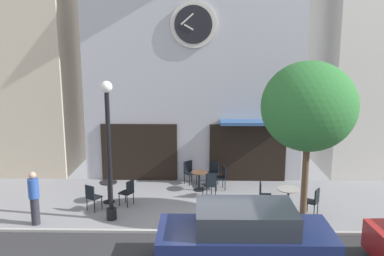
{
  "coord_description": "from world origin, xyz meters",
  "views": [
    {
      "loc": [
        -0.36,
        -11.27,
        5.45
      ],
      "look_at": [
        -0.66,
        2.42,
        2.64
      ],
      "focal_mm": 39.02,
      "sensor_mm": 36.0,
      "label": 1
    }
  ],
  "objects_px": {
    "cafe_table_center_left": "(108,189)",
    "cafe_chair_facing_wall": "(263,193)",
    "street_lamp": "(109,151)",
    "cafe_table_rightmost": "(288,195)",
    "street_tree": "(309,107)",
    "cafe_chair_curbside": "(128,191)",
    "cafe_chair_near_tree": "(213,171)",
    "cafe_chair_under_awning": "(222,176)",
    "cafe_chair_right_end": "(314,200)",
    "cafe_table_near_curb": "(199,178)",
    "cafe_chair_outer": "(189,171)",
    "cafe_chair_by_entrance": "(210,183)",
    "cafe_chair_mid_row": "(92,196)",
    "parked_car_navy": "(245,237)",
    "pedestrian_blue": "(34,197)"
  },
  "relations": [
    {
      "from": "cafe_table_center_left",
      "to": "cafe_chair_facing_wall",
      "type": "xyz_separation_m",
      "value": [
        5.27,
        -0.43,
        0.05
      ]
    },
    {
      "from": "street_lamp",
      "to": "cafe_table_rightmost",
      "type": "height_order",
      "value": "street_lamp"
    },
    {
      "from": "street_tree",
      "to": "cafe_chair_curbside",
      "type": "bearing_deg",
      "value": 166.99
    },
    {
      "from": "cafe_table_rightmost",
      "to": "cafe_chair_near_tree",
      "type": "distance_m",
      "value": 3.47
    },
    {
      "from": "cafe_chair_facing_wall",
      "to": "cafe_chair_under_awning",
      "type": "relative_size",
      "value": 1.0
    },
    {
      "from": "cafe_table_rightmost",
      "to": "cafe_chair_right_end",
      "type": "bearing_deg",
      "value": -30.8
    },
    {
      "from": "cafe_table_near_curb",
      "to": "cafe_chair_facing_wall",
      "type": "xyz_separation_m",
      "value": [
        2.14,
        -1.7,
        0.06
      ]
    },
    {
      "from": "cafe_table_near_curb",
      "to": "cafe_table_rightmost",
      "type": "distance_m",
      "value": 3.47
    },
    {
      "from": "cafe_table_near_curb",
      "to": "street_tree",
      "type": "bearing_deg",
      "value": -41.82
    },
    {
      "from": "street_tree",
      "to": "cafe_chair_outer",
      "type": "bearing_deg",
      "value": 134.75
    },
    {
      "from": "street_tree",
      "to": "cafe_chair_by_entrance",
      "type": "height_order",
      "value": "street_tree"
    },
    {
      "from": "cafe_chair_mid_row",
      "to": "cafe_chair_under_awning",
      "type": "xyz_separation_m",
      "value": [
        4.35,
        2.17,
        0.0
      ]
    },
    {
      "from": "cafe_table_rightmost",
      "to": "cafe_chair_mid_row",
      "type": "distance_m",
      "value": 6.45
    },
    {
      "from": "cafe_table_near_curb",
      "to": "cafe_chair_outer",
      "type": "distance_m",
      "value": 0.85
    },
    {
      "from": "street_tree",
      "to": "parked_car_navy",
      "type": "distance_m",
      "value": 4.3
    },
    {
      "from": "cafe_chair_near_tree",
      "to": "cafe_chair_facing_wall",
      "type": "relative_size",
      "value": 1.0
    },
    {
      "from": "cafe_table_center_left",
      "to": "pedestrian_blue",
      "type": "height_order",
      "value": "pedestrian_blue"
    },
    {
      "from": "street_tree",
      "to": "cafe_chair_curbside",
      "type": "height_order",
      "value": "street_tree"
    },
    {
      "from": "street_lamp",
      "to": "cafe_chair_outer",
      "type": "distance_m",
      "value": 4.49
    },
    {
      "from": "cafe_chair_under_awning",
      "to": "pedestrian_blue",
      "type": "bearing_deg",
      "value": -150.99
    },
    {
      "from": "cafe_chair_by_entrance",
      "to": "pedestrian_blue",
      "type": "distance_m",
      "value": 5.88
    },
    {
      "from": "cafe_chair_right_end",
      "to": "cafe_chair_outer",
      "type": "xyz_separation_m",
      "value": [
        -4.06,
        3.01,
        0.0
      ]
    },
    {
      "from": "cafe_chair_under_awning",
      "to": "street_lamp",
      "type": "bearing_deg",
      "value": -141.89
    },
    {
      "from": "cafe_table_center_left",
      "to": "cafe_chair_by_entrance",
      "type": "bearing_deg",
      "value": 8.68
    },
    {
      "from": "cafe_table_center_left",
      "to": "cafe_chair_right_end",
      "type": "bearing_deg",
      "value": -8.21
    },
    {
      "from": "cafe_chair_facing_wall",
      "to": "cafe_chair_right_end",
      "type": "height_order",
      "value": "same"
    },
    {
      "from": "cafe_table_center_left",
      "to": "cafe_chair_by_entrance",
      "type": "xyz_separation_m",
      "value": [
        3.53,
        0.54,
        0.05
      ]
    },
    {
      "from": "cafe_table_rightmost",
      "to": "cafe_chair_by_entrance",
      "type": "relative_size",
      "value": 0.83
    },
    {
      "from": "cafe_chair_mid_row",
      "to": "cafe_chair_curbside",
      "type": "height_order",
      "value": "same"
    },
    {
      "from": "cafe_table_center_left",
      "to": "parked_car_navy",
      "type": "bearing_deg",
      "value": -43.52
    },
    {
      "from": "street_tree",
      "to": "cafe_table_rightmost",
      "type": "relative_size",
      "value": 6.66
    },
    {
      "from": "cafe_chair_right_end",
      "to": "cafe_chair_by_entrance",
      "type": "distance_m",
      "value": 3.61
    },
    {
      "from": "cafe_chair_under_awning",
      "to": "pedestrian_blue",
      "type": "height_order",
      "value": "pedestrian_blue"
    },
    {
      "from": "cafe_chair_near_tree",
      "to": "pedestrian_blue",
      "type": "height_order",
      "value": "pedestrian_blue"
    },
    {
      "from": "cafe_table_rightmost",
      "to": "cafe_chair_curbside",
      "type": "xyz_separation_m",
      "value": [
        -5.35,
        0.26,
        -0.01
      ]
    },
    {
      "from": "pedestrian_blue",
      "to": "street_tree",
      "type": "bearing_deg",
      "value": 1.71
    },
    {
      "from": "street_lamp",
      "to": "cafe_chair_facing_wall",
      "type": "distance_m",
      "value": 5.25
    },
    {
      "from": "cafe_table_center_left",
      "to": "cafe_chair_near_tree",
      "type": "bearing_deg",
      "value": 27.92
    },
    {
      "from": "cafe_chair_facing_wall",
      "to": "cafe_chair_under_awning",
      "type": "height_order",
      "value": "same"
    },
    {
      "from": "street_tree",
      "to": "cafe_chair_right_end",
      "type": "bearing_deg",
      "value": 51.43
    },
    {
      "from": "cafe_chair_near_tree",
      "to": "parked_car_navy",
      "type": "xyz_separation_m",
      "value": [
        0.61,
        -6.02,
        0.23
      ]
    },
    {
      "from": "cafe_table_center_left",
      "to": "cafe_chair_near_tree",
      "type": "xyz_separation_m",
      "value": [
        3.67,
        1.95,
        0.05
      ]
    },
    {
      "from": "street_lamp",
      "to": "cafe_table_rightmost",
      "type": "relative_size",
      "value": 5.84
    },
    {
      "from": "cafe_table_center_left",
      "to": "cafe_table_near_curb",
      "type": "distance_m",
      "value": 3.38
    },
    {
      "from": "cafe_table_center_left",
      "to": "pedestrian_blue",
      "type": "relative_size",
      "value": 0.44
    },
    {
      "from": "cafe_table_center_left",
      "to": "cafe_table_near_curb",
      "type": "height_order",
      "value": "cafe_table_center_left"
    },
    {
      "from": "cafe_chair_right_end",
      "to": "street_lamp",
      "type": "bearing_deg",
      "value": -176.19
    },
    {
      "from": "cafe_chair_curbside",
      "to": "cafe_chair_right_end",
      "type": "xyz_separation_m",
      "value": [
        6.07,
        -0.69,
        0.0
      ]
    },
    {
      "from": "cafe_chair_under_awning",
      "to": "cafe_chair_by_entrance",
      "type": "xyz_separation_m",
      "value": [
        -0.46,
        -0.87,
        0.0
      ]
    },
    {
      "from": "street_lamp",
      "to": "pedestrian_blue",
      "type": "xyz_separation_m",
      "value": [
        -2.24,
        -0.41,
        -1.35
      ]
    }
  ]
}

